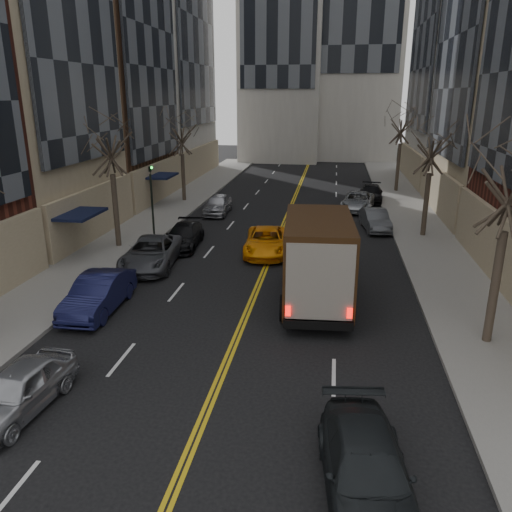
{
  "coord_description": "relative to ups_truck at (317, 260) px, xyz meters",
  "views": [
    {
      "loc": [
        3.19,
        -5.85,
        8.42
      ],
      "look_at": [
        0.26,
        13.0,
        2.2
      ],
      "focal_mm": 35.0,
      "sensor_mm": 36.0,
      "label": 1
    }
  ],
  "objects": [
    {
      "name": "sidewalk_left",
      "position": [
        -11.69,
        13.25,
        -1.84
      ],
      "size": [
        4.0,
        66.0,
        0.15
      ],
      "primitive_type": "cube",
      "color": "slate",
      "rests_on": "ground"
    },
    {
      "name": "sidewalk_right",
      "position": [
        6.31,
        13.25,
        -1.84
      ],
      "size": [
        4.0,
        66.0,
        0.15
      ],
      "primitive_type": "cube",
      "color": "slate",
      "rests_on": "ground"
    },
    {
      "name": "tree_lf_mid",
      "position": [
        -11.49,
        6.25,
        4.69
      ],
      "size": [
        3.2,
        3.2,
        8.91
      ],
      "color": "#382D23",
      "rests_on": "sidewalk_left"
    },
    {
      "name": "tree_lf_far",
      "position": [
        -11.49,
        19.25,
        4.11
      ],
      "size": [
        3.2,
        3.2,
        8.12
      ],
      "color": "#382D23",
      "rests_on": "sidewalk_left"
    },
    {
      "name": "tree_rt_mid",
      "position": [
        6.11,
        11.25,
        4.26
      ],
      "size": [
        3.2,
        3.2,
        8.32
      ],
      "color": "#382D23",
      "rests_on": "sidewalk_right"
    },
    {
      "name": "tree_rt_far",
      "position": [
        6.11,
        26.25,
        4.83
      ],
      "size": [
        3.2,
        3.2,
        9.11
      ],
      "color": "#382D23",
      "rests_on": "sidewalk_right"
    },
    {
      "name": "traffic_signal",
      "position": [
        -10.09,
        8.24,
        0.91
      ],
      "size": [
        0.29,
        0.26,
        4.7
      ],
      "color": "black",
      "rests_on": "sidewalk_left"
    },
    {
      "name": "ups_truck",
      "position": [
        0.0,
        0.0,
        0.0
      ],
      "size": [
        3.18,
        7.08,
        3.79
      ],
      "rotation": [
        0.0,
        0.0,
        0.06
      ],
      "color": "black",
      "rests_on": "ground"
    },
    {
      "name": "observer_sedan",
      "position": [
        1.51,
        -10.55,
        -1.24
      ],
      "size": [
        2.39,
        4.8,
        1.34
      ],
      "rotation": [
        0.0,
        0.0,
        0.11
      ],
      "color": "black",
      "rests_on": "ground"
    },
    {
      "name": "taxi",
      "position": [
        -2.99,
        6.5,
        -1.23
      ],
      "size": [
        2.67,
        5.09,
        1.37
      ],
      "primitive_type": "imported",
      "rotation": [
        0.0,
        0.0,
        0.08
      ],
      "color": "#FF990A",
      "rests_on": "ground"
    },
    {
      "name": "pedestrian",
      "position": [
        -0.5,
        4.4,
        -1.1
      ],
      "size": [
        0.43,
        0.62,
        1.63
      ],
      "primitive_type": "imported",
      "rotation": [
        0.0,
        0.0,
        1.64
      ],
      "color": "black",
      "rests_on": "ground"
    },
    {
      "name": "parked_lf_a",
      "position": [
        -7.79,
        -8.86,
        -1.24
      ],
      "size": [
        1.9,
        4.04,
        1.34
      ],
      "primitive_type": "imported",
      "rotation": [
        0.0,
        0.0,
        -0.08
      ],
      "color": "#A9ABB1",
      "rests_on": "ground"
    },
    {
      "name": "parked_lf_b",
      "position": [
        -8.66,
        -2.16,
        -1.17
      ],
      "size": [
        1.69,
        4.56,
        1.49
      ],
      "primitive_type": "imported",
      "rotation": [
        0.0,
        0.0,
        0.03
      ],
      "color": "#12143A",
      "rests_on": "ground"
    },
    {
      "name": "parked_lf_c",
      "position": [
        -8.47,
        3.41,
        -1.18
      ],
      "size": [
        2.9,
        5.44,
        1.46
      ],
      "primitive_type": "imported",
      "rotation": [
        0.0,
        0.0,
        0.09
      ],
      "color": "#47484E",
      "rests_on": "ground"
    },
    {
      "name": "parked_lf_d",
      "position": [
        -7.85,
        6.96,
        -1.26
      ],
      "size": [
        2.12,
        4.59,
        1.3
      ],
      "primitive_type": "imported",
      "rotation": [
        0.0,
        0.0,
        0.07
      ],
      "color": "black",
      "rests_on": "ground"
    },
    {
      "name": "parked_lf_e",
      "position": [
        -7.79,
        15.41,
        -1.2
      ],
      "size": [
        1.79,
        4.22,
        1.42
      ],
      "primitive_type": "imported",
      "rotation": [
        0.0,
        0.0,
        0.03
      ],
      "color": "#A7A9AF",
      "rests_on": "ground"
    },
    {
      "name": "parked_rt_a",
      "position": [
        3.31,
        12.56,
        -1.24
      ],
      "size": [
        1.95,
        4.21,
        1.34
      ],
      "primitive_type": "imported",
      "rotation": [
        0.0,
        0.0,
        0.13
      ],
      "color": "#46494D",
      "rests_on": "ground"
    },
    {
      "name": "parked_rt_b",
      "position": [
        2.41,
        18.29,
        -1.24
      ],
      "size": [
        2.89,
        5.12,
        1.35
      ],
      "primitive_type": "imported",
      "rotation": [
        0.0,
        0.0,
        -0.14
      ],
      "color": "#A4A8AB",
      "rests_on": "ground"
    },
    {
      "name": "parked_rt_c",
      "position": [
        3.61,
        21.79,
        -1.26
      ],
      "size": [
        2.14,
        4.61,
        1.3
      ],
      "primitive_type": "imported",
      "rotation": [
        0.0,
        0.0,
        -0.07
      ],
      "color": "black",
      "rests_on": "ground"
    }
  ]
}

